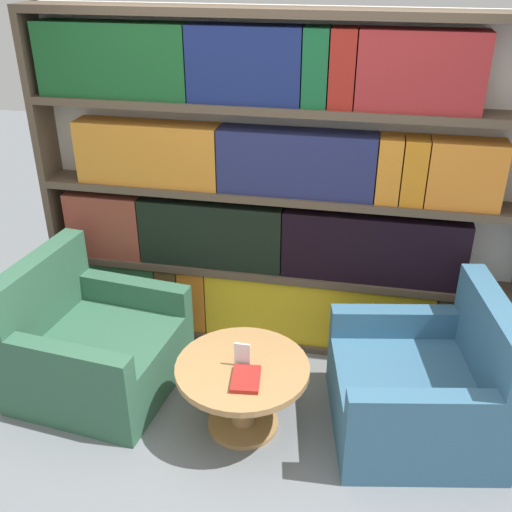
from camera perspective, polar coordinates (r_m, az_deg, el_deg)
name	(u,v)px	position (r m, az deg, el deg)	size (l,w,h in m)	color
ground_plane	(236,465)	(3.55, -1.88, -19.26)	(14.00, 14.00, 0.00)	slate
bookshelf	(272,198)	(3.96, 1.52, 5.55)	(3.23, 0.30, 2.27)	silver
armchair_left	(93,348)	(4.03, -15.28, -8.42)	(1.01, 1.01, 0.87)	#336047
armchair_right	(422,389)	(3.70, 15.55, -12.15)	(1.06, 1.07, 0.87)	#386684
coffee_table	(243,383)	(3.56, -1.29, -12.01)	(0.78, 0.78, 0.45)	#AD7F4C
table_sign	(242,356)	(3.44, -1.32, -9.54)	(0.09, 0.06, 0.15)	black
stray_book	(246,379)	(3.36, -0.98, -11.64)	(0.18, 0.24, 0.03)	maroon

